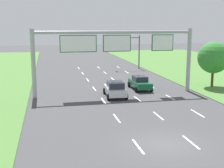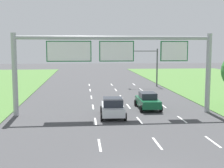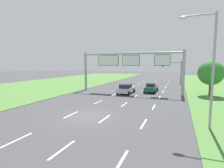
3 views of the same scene
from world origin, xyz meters
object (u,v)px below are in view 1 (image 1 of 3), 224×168
object	(u,v)px
car_lead_silver	(140,83)
sign_gantry	(115,48)
car_near_red	(115,89)
roadside_tree_mid	(214,58)
traffic_light_mast	(128,46)

from	to	relation	value
car_lead_silver	sign_gantry	world-z (taller)	sign_gantry
car_near_red	roadside_tree_mid	bearing A→B (deg)	14.88
sign_gantry	roadside_tree_mid	world-z (taller)	sign_gantry
sign_gantry	traffic_light_mast	size ratio (longest dim) A/B	3.08
car_near_red	sign_gantry	world-z (taller)	sign_gantry
car_lead_silver	traffic_light_mast	size ratio (longest dim) A/B	0.75
traffic_light_mast	roadside_tree_mid	bearing A→B (deg)	-70.87
car_near_red	sign_gantry	xyz separation A→B (m)	(0.20, 1.19, 4.13)
car_lead_silver	sign_gantry	distance (m)	5.70
car_near_red	traffic_light_mast	world-z (taller)	traffic_light_mast
sign_gantry	roadside_tree_mid	bearing A→B (deg)	6.80
roadside_tree_mid	car_near_red	bearing A→B (deg)	-168.03
car_lead_silver	sign_gantry	size ratio (longest dim) A/B	0.24
sign_gantry	roadside_tree_mid	xyz separation A→B (m)	(12.30, 1.47, -1.40)
car_near_red	car_lead_silver	bearing A→B (deg)	43.37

